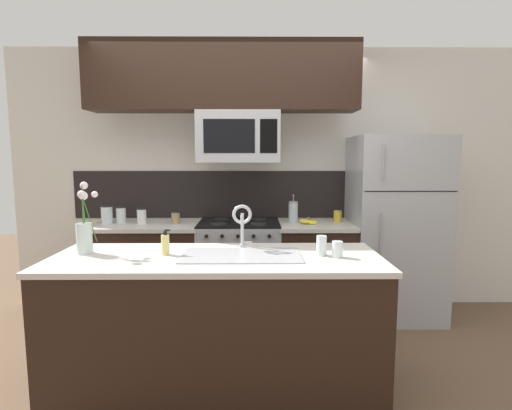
% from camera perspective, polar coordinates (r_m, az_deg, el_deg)
% --- Properties ---
extents(ground_plane, '(10.00, 10.00, 0.00)m').
position_cam_1_polar(ground_plane, '(3.22, -2.94, -21.57)').
color(ground_plane, brown).
extents(rear_partition, '(5.20, 0.10, 2.60)m').
position_cam_1_polar(rear_partition, '(4.12, 1.91, 3.65)').
color(rear_partition, silver).
rests_on(rear_partition, ground).
extents(splash_band, '(3.37, 0.01, 0.48)m').
position_cam_1_polar(splash_band, '(4.07, -2.29, 1.50)').
color(splash_band, black).
rests_on(splash_band, rear_partition).
extents(back_counter_left, '(0.99, 0.65, 0.91)m').
position_cam_1_polar(back_counter_left, '(4.01, -14.94, -8.94)').
color(back_counter_left, black).
rests_on(back_counter_left, ground).
extents(back_counter_right, '(0.72, 0.65, 0.91)m').
position_cam_1_polar(back_counter_right, '(3.93, 8.37, -9.10)').
color(back_counter_right, black).
rests_on(back_counter_right, ground).
extents(stove_range, '(0.76, 0.64, 0.93)m').
position_cam_1_polar(stove_range, '(3.88, -2.39, -9.14)').
color(stove_range, '#A8AAAF').
rests_on(stove_range, ground).
extents(microwave, '(0.74, 0.40, 0.46)m').
position_cam_1_polar(microwave, '(3.71, -2.50, 9.66)').
color(microwave, '#A8AAAF').
extents(upper_cabinet_band, '(2.41, 0.34, 0.60)m').
position_cam_1_polar(upper_cabinet_band, '(3.75, -4.75, 17.74)').
color(upper_cabinet_band, black).
extents(refrigerator, '(0.83, 0.74, 1.72)m').
position_cam_1_polar(refrigerator, '(4.04, 19.14, -3.06)').
color(refrigerator, '#A8AAAF').
rests_on(refrigerator, ground).
extents(storage_jar_tall, '(0.10, 0.10, 0.18)m').
position_cam_1_polar(storage_jar_tall, '(3.99, -20.54, -1.25)').
color(storage_jar_tall, silver).
rests_on(storage_jar_tall, back_counter_left).
extents(storage_jar_medium, '(0.09, 0.09, 0.16)m').
position_cam_1_polar(storage_jar_medium, '(3.98, -18.73, -1.31)').
color(storage_jar_medium, silver).
rests_on(storage_jar_medium, back_counter_left).
extents(storage_jar_short, '(0.09, 0.09, 0.15)m').
position_cam_1_polar(storage_jar_short, '(3.89, -16.02, -1.48)').
color(storage_jar_short, silver).
rests_on(storage_jar_short, back_counter_left).
extents(storage_jar_squat, '(0.08, 0.08, 0.12)m').
position_cam_1_polar(storage_jar_squat, '(3.81, -11.42, -1.76)').
color(storage_jar_squat, '#997F5B').
rests_on(storage_jar_squat, back_counter_left).
extents(banana_bunch, '(0.19, 0.13, 0.08)m').
position_cam_1_polar(banana_bunch, '(3.75, 7.55, -2.39)').
color(banana_bunch, yellow).
rests_on(banana_bunch, back_counter_right).
extents(french_press, '(0.09, 0.09, 0.27)m').
position_cam_1_polar(french_press, '(3.84, 5.33, -0.97)').
color(french_press, silver).
rests_on(french_press, back_counter_right).
extents(coffee_tin, '(0.08, 0.08, 0.11)m').
position_cam_1_polar(coffee_tin, '(3.90, 11.59, -1.61)').
color(coffee_tin, gold).
rests_on(coffee_tin, back_counter_right).
extents(island_counter, '(2.10, 0.76, 0.91)m').
position_cam_1_polar(island_counter, '(2.71, -5.58, -16.59)').
color(island_counter, black).
rests_on(island_counter, ground).
extents(kitchen_sink, '(0.76, 0.40, 0.16)m').
position_cam_1_polar(kitchen_sink, '(2.57, -2.09, -8.76)').
color(kitchen_sink, '#ADAFB5').
rests_on(kitchen_sink, island_counter).
extents(sink_faucet, '(0.14, 0.14, 0.31)m').
position_cam_1_polar(sink_faucet, '(2.71, -1.98, -2.19)').
color(sink_faucet, '#B7BABF').
rests_on(sink_faucet, island_counter).
extents(dish_soap_bottle, '(0.06, 0.05, 0.16)m').
position_cam_1_polar(dish_soap_bottle, '(2.63, -12.83, -5.49)').
color(dish_soap_bottle, '#DBCC75').
rests_on(dish_soap_bottle, island_counter).
extents(drinking_glass, '(0.07, 0.07, 0.13)m').
position_cam_1_polar(drinking_glass, '(2.59, 9.33, -5.74)').
color(drinking_glass, silver).
rests_on(drinking_glass, island_counter).
extents(spare_glass, '(0.07, 0.07, 0.10)m').
position_cam_1_polar(spare_glass, '(2.56, 11.54, -6.22)').
color(spare_glass, silver).
rests_on(spare_glass, island_counter).
extents(flower_vase, '(0.12, 0.16, 0.47)m').
position_cam_1_polar(flower_vase, '(2.82, -23.30, -3.62)').
color(flower_vase, silver).
rests_on(flower_vase, island_counter).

